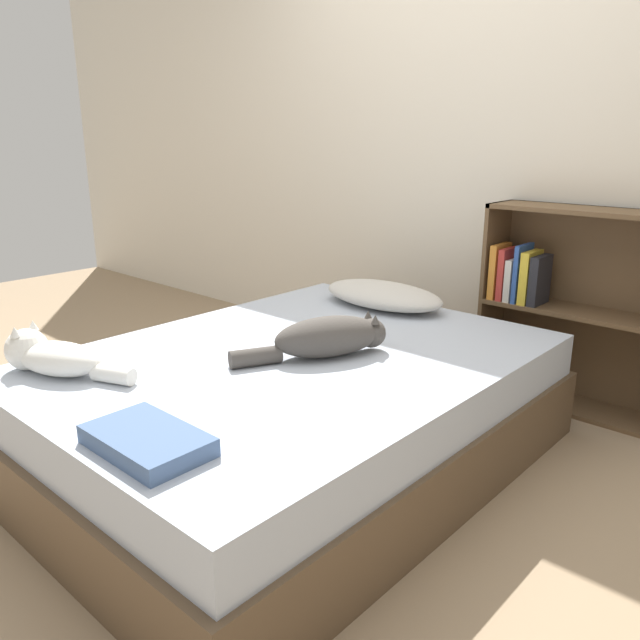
% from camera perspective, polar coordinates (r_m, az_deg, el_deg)
% --- Properties ---
extents(ground_plane, '(8.00, 8.00, 0.00)m').
position_cam_1_polar(ground_plane, '(2.51, -2.26, -12.57)').
color(ground_plane, '#997F60').
extents(wall_back, '(8.00, 0.06, 2.50)m').
position_cam_1_polar(wall_back, '(3.33, 15.23, 16.52)').
color(wall_back, silver).
rests_on(wall_back, ground_plane).
extents(bed, '(1.42, 1.91, 0.44)m').
position_cam_1_polar(bed, '(2.41, -2.31, -8.08)').
color(bed, brown).
rests_on(bed, ground_plane).
extents(pillow, '(0.63, 0.33, 0.11)m').
position_cam_1_polar(pillow, '(2.96, 5.79, 2.29)').
color(pillow, beige).
rests_on(pillow, bed).
extents(cat_light, '(0.49, 0.27, 0.17)m').
position_cam_1_polar(cat_light, '(2.31, -23.36, -3.05)').
color(cat_light, white).
rests_on(cat_light, bed).
extents(cat_dark, '(0.36, 0.57, 0.15)m').
position_cam_1_polar(cat_dark, '(2.29, 0.85, -1.57)').
color(cat_dark, '#47423D').
rests_on(cat_dark, bed).
extents(bookshelf, '(0.89, 0.26, 0.92)m').
position_cam_1_polar(bookshelf, '(3.07, 22.34, 1.33)').
color(bookshelf, brown).
rests_on(bookshelf, ground_plane).
extents(blanket_fold, '(0.34, 0.21, 0.05)m').
position_cam_1_polar(blanket_fold, '(1.70, -15.52, -10.58)').
color(blanket_fold, '#4C668E').
rests_on(blanket_fold, bed).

